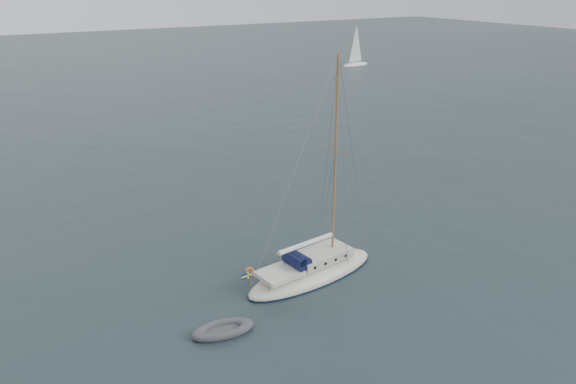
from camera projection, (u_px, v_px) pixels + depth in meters
ground at (289, 288)px, 28.24m from camera, size 300.00×300.00×0.00m
sailboat at (312, 261)px, 29.01m from camera, size 8.34×2.50×11.87m
dinghy at (223, 330)px, 24.58m from camera, size 2.81×1.27×0.40m
distant_yacht_b at (356, 46)px, 97.59m from camera, size 5.91×3.15×7.84m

